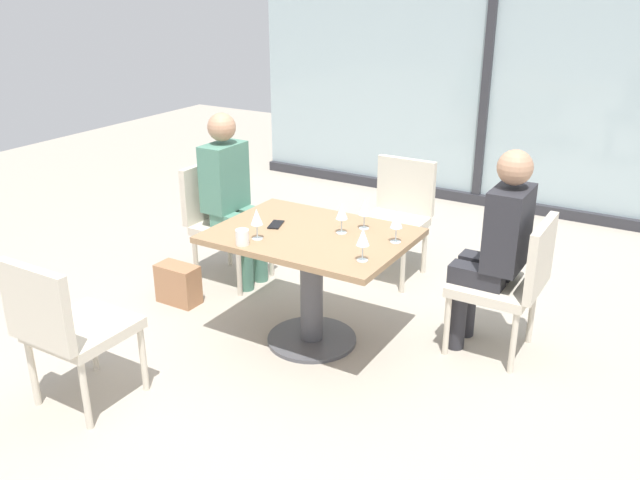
{
  "coord_description": "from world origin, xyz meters",
  "views": [
    {
      "loc": [
        1.94,
        -3.15,
        2.16
      ],
      "look_at": [
        0.0,
        0.1,
        0.65
      ],
      "focal_mm": 37.66,
      "sensor_mm": 36.0,
      "label": 1
    }
  ],
  "objects_px": {
    "chair_near_window": "(397,211)",
    "person_far_right": "(496,243)",
    "cell_phone_on_table": "(276,224)",
    "wine_glass_4": "(396,221)",
    "chair_far_left": "(221,215)",
    "wine_glass_0": "(364,208)",
    "dining_table_main": "(312,264)",
    "person_far_left": "(232,191)",
    "wine_glass_2": "(363,238)",
    "chair_front_left": "(66,324)",
    "wine_glass_1": "(257,218)",
    "wine_glass_3": "(342,212)",
    "handbag_0": "(178,284)",
    "chair_far_right": "(511,278)",
    "coffee_cup": "(242,237)"
  },
  "relations": [
    {
      "from": "chair_near_window",
      "to": "person_far_right",
      "type": "relative_size",
      "value": 0.69
    },
    {
      "from": "cell_phone_on_table",
      "to": "wine_glass_4",
      "type": "bearing_deg",
      "value": -9.69
    },
    {
      "from": "chair_far_left",
      "to": "wine_glass_0",
      "type": "distance_m",
      "value": 1.39
    },
    {
      "from": "chair_near_window",
      "to": "dining_table_main",
      "type": "bearing_deg",
      "value": -90.0
    },
    {
      "from": "person_far_left",
      "to": "wine_glass_2",
      "type": "xyz_separation_m",
      "value": [
        1.42,
        -0.7,
        0.16
      ]
    },
    {
      "from": "cell_phone_on_table",
      "to": "chair_front_left",
      "type": "bearing_deg",
      "value": -129.02
    },
    {
      "from": "chair_far_left",
      "to": "wine_glass_4",
      "type": "height_order",
      "value": "wine_glass_4"
    },
    {
      "from": "wine_glass_2",
      "to": "chair_near_window",
      "type": "bearing_deg",
      "value": 107.37
    },
    {
      "from": "person_far_left",
      "to": "person_far_right",
      "type": "xyz_separation_m",
      "value": [
        1.93,
        0.0,
        0.0
      ]
    },
    {
      "from": "wine_glass_1",
      "to": "wine_glass_3",
      "type": "bearing_deg",
      "value": 41.78
    },
    {
      "from": "person_far_left",
      "to": "handbag_0",
      "type": "bearing_deg",
      "value": -102.73
    },
    {
      "from": "cell_phone_on_table",
      "to": "wine_glass_2",
      "type": "bearing_deg",
      "value": -35.63
    },
    {
      "from": "chair_front_left",
      "to": "handbag_0",
      "type": "height_order",
      "value": "chair_front_left"
    },
    {
      "from": "chair_far_left",
      "to": "wine_glass_2",
      "type": "distance_m",
      "value": 1.72
    },
    {
      "from": "dining_table_main",
      "to": "chair_near_window",
      "type": "xyz_separation_m",
      "value": [
        0.0,
        1.22,
        -0.03
      ]
    },
    {
      "from": "dining_table_main",
      "to": "wine_glass_0",
      "type": "height_order",
      "value": "wine_glass_0"
    },
    {
      "from": "chair_far_right",
      "to": "cell_phone_on_table",
      "type": "distance_m",
      "value": 1.43
    },
    {
      "from": "dining_table_main",
      "to": "wine_glass_3",
      "type": "distance_m",
      "value": 0.38
    },
    {
      "from": "handbag_0",
      "to": "person_far_right",
      "type": "bearing_deg",
      "value": 14.07
    },
    {
      "from": "chair_far_right",
      "to": "person_far_right",
      "type": "xyz_separation_m",
      "value": [
        -0.11,
        0.0,
        0.2
      ]
    },
    {
      "from": "chair_front_left",
      "to": "wine_glass_4",
      "type": "bearing_deg",
      "value": 48.03
    },
    {
      "from": "chair_far_left",
      "to": "handbag_0",
      "type": "height_order",
      "value": "chair_far_left"
    },
    {
      "from": "wine_glass_1",
      "to": "wine_glass_3",
      "type": "distance_m",
      "value": 0.5
    },
    {
      "from": "cell_phone_on_table",
      "to": "coffee_cup",
      "type": "bearing_deg",
      "value": -105.86
    },
    {
      "from": "chair_far_left",
      "to": "wine_glass_2",
      "type": "relative_size",
      "value": 4.7
    },
    {
      "from": "chair_near_window",
      "to": "person_far_left",
      "type": "distance_m",
      "value": 1.24
    },
    {
      "from": "person_far_left",
      "to": "wine_glass_4",
      "type": "relative_size",
      "value": 6.81
    },
    {
      "from": "wine_glass_1",
      "to": "coffee_cup",
      "type": "distance_m",
      "value": 0.14
    },
    {
      "from": "wine_glass_0",
      "to": "cell_phone_on_table",
      "type": "bearing_deg",
      "value": -156.22
    },
    {
      "from": "chair_far_right",
      "to": "wine_glass_0",
      "type": "bearing_deg",
      "value": -162.7
    },
    {
      "from": "wine_glass_1",
      "to": "handbag_0",
      "type": "height_order",
      "value": "wine_glass_1"
    },
    {
      "from": "wine_glass_1",
      "to": "handbag_0",
      "type": "relative_size",
      "value": 0.62
    },
    {
      "from": "coffee_cup",
      "to": "cell_phone_on_table",
      "type": "height_order",
      "value": "coffee_cup"
    },
    {
      "from": "coffee_cup",
      "to": "handbag_0",
      "type": "bearing_deg",
      "value": 158.25
    },
    {
      "from": "wine_glass_3",
      "to": "cell_phone_on_table",
      "type": "relative_size",
      "value": 1.28
    },
    {
      "from": "coffee_cup",
      "to": "cell_phone_on_table",
      "type": "xyz_separation_m",
      "value": [
        -0.02,
        0.36,
        -0.04
      ]
    },
    {
      "from": "wine_glass_3",
      "to": "handbag_0",
      "type": "bearing_deg",
      "value": -175.0
    },
    {
      "from": "chair_far_right",
      "to": "wine_glass_4",
      "type": "distance_m",
      "value": 0.78
    },
    {
      "from": "chair_near_window",
      "to": "person_far_right",
      "type": "bearing_deg",
      "value": -37.5
    },
    {
      "from": "dining_table_main",
      "to": "wine_glass_0",
      "type": "bearing_deg",
      "value": 43.08
    },
    {
      "from": "chair_far_right",
      "to": "chair_near_window",
      "type": "xyz_separation_m",
      "value": [
        -1.08,
        0.74,
        0.0
      ]
    },
    {
      "from": "wine_glass_3",
      "to": "cell_phone_on_table",
      "type": "distance_m",
      "value": 0.44
    },
    {
      "from": "chair_far_left",
      "to": "wine_glass_3",
      "type": "height_order",
      "value": "wine_glass_3"
    },
    {
      "from": "chair_far_left",
      "to": "wine_glass_1",
      "type": "xyz_separation_m",
      "value": [
        0.86,
        -0.73,
        0.37
      ]
    },
    {
      "from": "chair_far_left",
      "to": "cell_phone_on_table",
      "type": "height_order",
      "value": "chair_far_left"
    },
    {
      "from": "dining_table_main",
      "to": "wine_glass_3",
      "type": "height_order",
      "value": "wine_glass_3"
    },
    {
      "from": "chair_far_right",
      "to": "wine_glass_1",
      "type": "xyz_separation_m",
      "value": [
        -1.29,
        -0.73,
        0.37
      ]
    },
    {
      "from": "wine_glass_2",
      "to": "person_far_left",
      "type": "bearing_deg",
      "value": 153.84
    },
    {
      "from": "chair_far_left",
      "to": "coffee_cup",
      "type": "bearing_deg",
      "value": -45.03
    },
    {
      "from": "person_far_right",
      "to": "wine_glass_4",
      "type": "distance_m",
      "value": 0.62
    }
  ]
}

